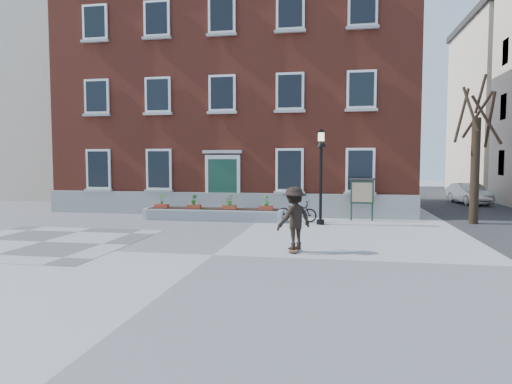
% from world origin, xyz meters
% --- Properties ---
extents(ground, '(100.00, 100.00, 0.00)m').
position_xyz_m(ground, '(0.00, 0.00, 0.00)').
color(ground, '#969598').
rests_on(ground, ground).
extents(checker_patch, '(6.00, 6.00, 0.01)m').
position_xyz_m(checker_patch, '(-6.00, 1.00, 0.01)').
color(checker_patch, '#525254').
rests_on(checker_patch, ground).
extents(distant_building, '(10.00, 12.00, 13.00)m').
position_xyz_m(distant_building, '(-18.00, 20.00, 6.50)').
color(distant_building, beige).
rests_on(distant_building, ground).
extents(bicycle, '(1.82, 0.89, 0.92)m').
position_xyz_m(bicycle, '(1.69, 7.34, 0.46)').
color(bicycle, black).
rests_on(bicycle, ground).
extents(parked_car, '(1.93, 3.97, 1.25)m').
position_xyz_m(parked_car, '(11.23, 17.14, 0.63)').
color(parked_car, '#B7B9BC').
rests_on(parked_car, ground).
extents(brick_building, '(18.40, 10.85, 12.60)m').
position_xyz_m(brick_building, '(-2.00, 13.98, 6.30)').
color(brick_building, maroon).
rests_on(brick_building, ground).
extents(planter_assembly, '(6.20, 1.12, 1.15)m').
position_xyz_m(planter_assembly, '(-1.99, 7.18, 0.31)').
color(planter_assembly, '#B8B7B3').
rests_on(planter_assembly, ground).
extents(bare_tree, '(1.83, 1.83, 6.16)m').
position_xyz_m(bare_tree, '(9.01, 8.01, 2.79)').
color(bare_tree, black).
rests_on(bare_tree, ground).
extents(lamp_post, '(0.40, 0.40, 3.93)m').
position_xyz_m(lamp_post, '(2.72, 6.69, 2.54)').
color(lamp_post, black).
rests_on(lamp_post, ground).
extents(notice_board, '(1.10, 0.16, 1.87)m').
position_xyz_m(notice_board, '(4.46, 8.18, 1.26)').
color(notice_board, '#1A3427').
rests_on(notice_board, ground).
extents(skateboarder, '(1.31, 1.30, 1.89)m').
position_xyz_m(skateboarder, '(2.18, 0.91, 0.98)').
color(skateboarder, brown).
rests_on(skateboarder, ground).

